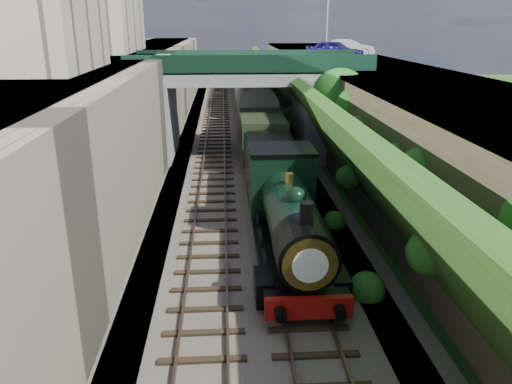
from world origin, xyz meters
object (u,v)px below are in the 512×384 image
object	(u,v)px
tree	(341,100)
locomotive	(289,218)
tender	(271,172)
car_blue	(335,51)
car_silver	(347,48)
lamppost	(328,17)
road_bridge	(255,99)

from	to	relation	value
tree	locomotive	size ratio (longest dim) A/B	0.65
locomotive	tender	world-z (taller)	locomotive
car_blue	car_silver	bearing A→B (deg)	-4.46
car_blue	locomotive	world-z (taller)	car_blue
lamppost	tender	world-z (taller)	lamppost
lamppost	tender	xyz separation A→B (m)	(-5.99, -16.18, -7.95)
road_bridge	car_blue	size ratio (longest dim) A/B	3.43
tree	lamppost	xyz separation A→B (m)	(1.28, 11.19, 4.92)
tree	car_blue	bearing A→B (deg)	80.44
tree	car_silver	distance (m)	15.39
car_silver	car_blue	bearing A→B (deg)	147.98
tree	lamppost	bearing A→B (deg)	83.49
tree	car_silver	bearing A→B (deg)	75.40
road_bridge	locomotive	bearing A→B (deg)	-89.14
car_silver	road_bridge	bearing A→B (deg)	131.56
tree	tender	size ratio (longest dim) A/B	1.10
road_bridge	car_blue	xyz separation A→B (m)	(6.67, 5.44, 2.97)
road_bridge	locomotive	world-z (taller)	road_bridge
tree	road_bridge	bearing A→B (deg)	136.88
tree	locomotive	world-z (taller)	tree
road_bridge	tree	distance (m)	6.83
tree	car_silver	size ratio (longest dim) A/B	1.44
car_blue	tender	distance (m)	17.26
car_blue	tree	bearing A→B (deg)	-169.25
tender	car_blue	bearing A→B (deg)	66.96
road_bridge	tender	world-z (taller)	road_bridge
locomotive	lamppost	bearing A→B (deg)	75.72
lamppost	car_blue	xyz separation A→B (m)	(0.42, -1.11, -2.52)
lamppost	tender	bearing A→B (deg)	-110.32
lamppost	car_blue	distance (m)	2.79
tree	tender	bearing A→B (deg)	-133.39
tender	tree	bearing A→B (deg)	46.61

